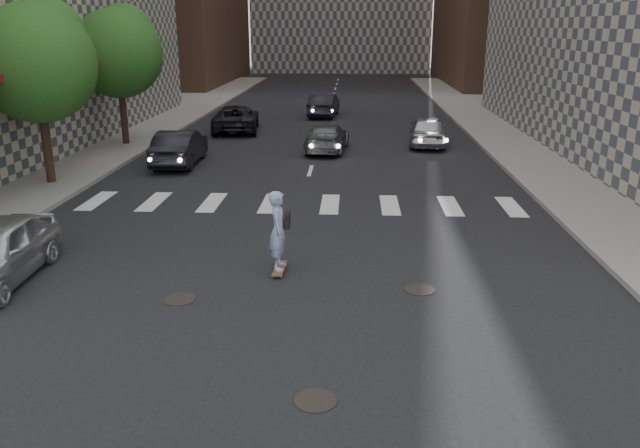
{
  "coord_description": "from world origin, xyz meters",
  "views": [
    {
      "loc": [
        1.73,
        -11.12,
        5.73
      ],
      "look_at": [
        1.0,
        2.73,
        1.3
      ],
      "focal_mm": 35.0,
      "sensor_mm": 36.0,
      "label": 1
    }
  ],
  "objects_px": {
    "traffic_car_b": "(327,138)",
    "traffic_car_c": "(236,118)",
    "tree_c": "(119,49)",
    "skateboarder": "(279,230)",
    "traffic_car_d": "(428,130)",
    "traffic_car_e": "(324,105)",
    "traffic_car_a": "(180,147)",
    "tree_b": "(38,57)"
  },
  "relations": [
    {
      "from": "traffic_car_a",
      "to": "tree_c",
      "type": "bearing_deg",
      "value": -50.28
    },
    {
      "from": "tree_c",
      "to": "traffic_car_b",
      "type": "bearing_deg",
      "value": -4.91
    },
    {
      "from": "traffic_car_c",
      "to": "traffic_car_e",
      "type": "distance_m",
      "value": 7.84
    },
    {
      "from": "traffic_car_a",
      "to": "traffic_car_d",
      "type": "bearing_deg",
      "value": -157.61
    },
    {
      "from": "tree_c",
      "to": "traffic_car_e",
      "type": "bearing_deg",
      "value": 49.92
    },
    {
      "from": "traffic_car_d",
      "to": "traffic_car_e",
      "type": "bearing_deg",
      "value": -54.89
    },
    {
      "from": "tree_c",
      "to": "traffic_car_c",
      "type": "relative_size",
      "value": 1.26
    },
    {
      "from": "skateboarder",
      "to": "traffic_car_b",
      "type": "bearing_deg",
      "value": 89.46
    },
    {
      "from": "skateboarder",
      "to": "traffic_car_c",
      "type": "height_order",
      "value": "skateboarder"
    },
    {
      "from": "tree_c",
      "to": "traffic_car_b",
      "type": "xyz_separation_m",
      "value": [
        9.95,
        -0.86,
        -4.0
      ]
    },
    {
      "from": "tree_b",
      "to": "skateboarder",
      "type": "bearing_deg",
      "value": -41.01
    },
    {
      "from": "tree_c",
      "to": "traffic_car_a",
      "type": "height_order",
      "value": "tree_c"
    },
    {
      "from": "tree_c",
      "to": "traffic_car_b",
      "type": "distance_m",
      "value": 10.76
    },
    {
      "from": "tree_b",
      "to": "traffic_car_e",
      "type": "relative_size",
      "value": 1.45
    },
    {
      "from": "tree_c",
      "to": "traffic_car_c",
      "type": "height_order",
      "value": "tree_c"
    },
    {
      "from": "tree_b",
      "to": "tree_c",
      "type": "bearing_deg",
      "value": 90.0
    },
    {
      "from": "traffic_car_a",
      "to": "traffic_car_b",
      "type": "xyz_separation_m",
      "value": [
        6.17,
        3.37,
        -0.1
      ]
    },
    {
      "from": "tree_c",
      "to": "traffic_car_e",
      "type": "xyz_separation_m",
      "value": [
        9.25,
        11.0,
        -3.9
      ]
    },
    {
      "from": "traffic_car_b",
      "to": "traffic_car_c",
      "type": "relative_size",
      "value": 0.85
    },
    {
      "from": "traffic_car_c",
      "to": "skateboarder",
      "type": "bearing_deg",
      "value": 96.5
    },
    {
      "from": "traffic_car_b",
      "to": "traffic_car_d",
      "type": "height_order",
      "value": "traffic_car_d"
    },
    {
      "from": "traffic_car_c",
      "to": "traffic_car_d",
      "type": "xyz_separation_m",
      "value": [
        10.33,
        -3.83,
        0.02
      ]
    },
    {
      "from": "tree_b",
      "to": "traffic_car_d",
      "type": "distance_m",
      "value": 17.78
    },
    {
      "from": "tree_b",
      "to": "skateboarder",
      "type": "relative_size",
      "value": 3.25
    },
    {
      "from": "tree_c",
      "to": "skateboarder",
      "type": "relative_size",
      "value": 3.25
    },
    {
      "from": "traffic_car_a",
      "to": "tree_b",
      "type": "bearing_deg",
      "value": 42.78
    },
    {
      "from": "tree_c",
      "to": "traffic_car_e",
      "type": "relative_size",
      "value": 1.45
    },
    {
      "from": "traffic_car_a",
      "to": "traffic_car_c",
      "type": "relative_size",
      "value": 0.86
    },
    {
      "from": "tree_b",
      "to": "traffic_car_e",
      "type": "height_order",
      "value": "tree_b"
    },
    {
      "from": "traffic_car_a",
      "to": "traffic_car_c",
      "type": "distance_m",
      "value": 8.95
    },
    {
      "from": "skateboarder",
      "to": "traffic_car_d",
      "type": "xyz_separation_m",
      "value": [
        5.45,
        17.09,
        -0.31
      ]
    },
    {
      "from": "traffic_car_c",
      "to": "traffic_car_a",
      "type": "bearing_deg",
      "value": 78.26
    },
    {
      "from": "tree_c",
      "to": "skateboarder",
      "type": "xyz_separation_m",
      "value": [
        9.46,
        -16.22,
        -3.58
      ]
    },
    {
      "from": "traffic_car_a",
      "to": "traffic_car_e",
      "type": "bearing_deg",
      "value": -111.93
    },
    {
      "from": "traffic_car_a",
      "to": "traffic_car_b",
      "type": "height_order",
      "value": "traffic_car_a"
    },
    {
      "from": "traffic_car_b",
      "to": "traffic_car_e",
      "type": "distance_m",
      "value": 11.87
    },
    {
      "from": "tree_b",
      "to": "traffic_car_a",
      "type": "height_order",
      "value": "tree_b"
    },
    {
      "from": "traffic_car_d",
      "to": "traffic_car_c",
      "type": "bearing_deg",
      "value": -14.41
    },
    {
      "from": "skateboarder",
      "to": "traffic_car_c",
      "type": "relative_size",
      "value": 0.39
    },
    {
      "from": "traffic_car_a",
      "to": "skateboarder",
      "type": "bearing_deg",
      "value": 113.13
    },
    {
      "from": "traffic_car_d",
      "to": "tree_c",
      "type": "bearing_deg",
      "value": 9.25
    },
    {
      "from": "traffic_car_b",
      "to": "tree_c",
      "type": "bearing_deg",
      "value": 0.13
    }
  ]
}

